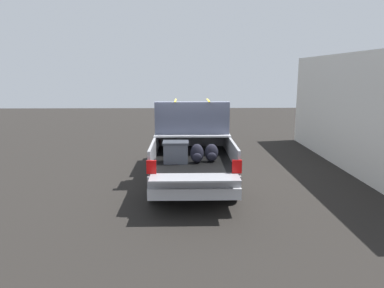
% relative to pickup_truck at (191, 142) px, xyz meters
% --- Properties ---
extents(ground_plane, '(40.00, 40.00, 0.00)m').
position_rel_pickup_truck_xyz_m(ground_plane, '(-0.37, -0.00, -0.95)').
color(ground_plane, black).
extents(pickup_truck, '(6.05, 2.06, 2.23)m').
position_rel_pickup_truck_xyz_m(pickup_truck, '(0.00, 0.00, 0.00)').
color(pickup_truck, gray).
rests_on(pickup_truck, ground_plane).
extents(building_facade, '(9.75, 0.36, 3.51)m').
position_rel_pickup_truck_xyz_m(building_facade, '(0.40, -4.85, 0.81)').
color(building_facade, silver).
rests_on(building_facade, ground_plane).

